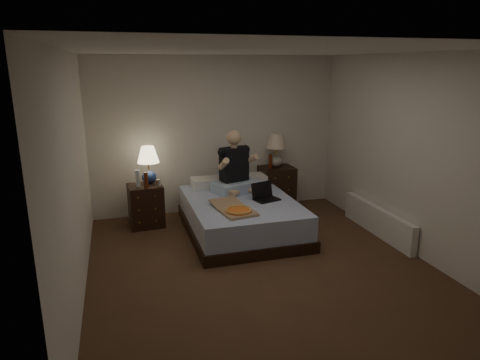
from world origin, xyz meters
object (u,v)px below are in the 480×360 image
object	(u,v)px
laptop	(267,192)
radiator	(378,221)
bed	(241,216)
nightstand_right	(276,187)
soda_can	(158,183)
beer_bottle_right	(270,161)
person	(236,162)
lamp_right	(276,150)
water_bottle	(138,179)
lamp_left	(149,165)
nightstand_left	(146,206)
beer_bottle_left	(146,180)
pizza_box	(239,211)

from	to	relation	value
laptop	radiator	distance (m)	1.64
bed	nightstand_right	world-z (taller)	nightstand_right
soda_can	beer_bottle_right	world-z (taller)	beer_bottle_right
laptop	nightstand_right	bearing A→B (deg)	45.56
person	lamp_right	bearing A→B (deg)	14.92
nightstand_right	water_bottle	bearing A→B (deg)	-173.86
lamp_left	soda_can	bearing A→B (deg)	-59.61
lamp_right	beer_bottle_right	xyz separation A→B (m)	(-0.11, -0.05, -0.17)
nightstand_left	person	distance (m)	1.49
bed	beer_bottle_left	xyz separation A→B (m)	(-1.28, 0.51, 0.50)
pizza_box	nightstand_left	bearing A→B (deg)	122.37
lamp_left	person	distance (m)	1.30
nightstand_right	radiator	world-z (taller)	nightstand_right
nightstand_left	beer_bottle_right	xyz separation A→B (m)	(2.05, 0.21, 0.50)
lamp_left	radiator	bearing A→B (deg)	-24.15
nightstand_right	person	bearing A→B (deg)	-151.55
lamp_right	laptop	world-z (taller)	lamp_right
nightstand_left	laptop	bearing A→B (deg)	-29.51
nightstand_right	bed	bearing A→B (deg)	-136.39
nightstand_left	radiator	size ratio (longest dim) A/B	0.40
nightstand_right	beer_bottle_left	size ratio (longest dim) A/B	3.07
lamp_right	pizza_box	bearing A→B (deg)	-125.92
laptop	nightstand_left	bearing A→B (deg)	138.33
soda_can	water_bottle	bearing A→B (deg)	172.47
nightstand_right	nightstand_left	bearing A→B (deg)	-175.09
nightstand_left	lamp_left	xyz separation A→B (m)	(0.08, 0.09, 0.60)
nightstand_left	beer_bottle_right	size ratio (longest dim) A/B	2.75
lamp_right	beer_bottle_left	distance (m)	2.19
lamp_left	radiator	world-z (taller)	lamp_left
bed	water_bottle	size ratio (longest dim) A/B	7.82
nightstand_right	beer_bottle_right	bearing A→B (deg)	-159.98
water_bottle	soda_can	distance (m)	0.30
water_bottle	beer_bottle_left	xyz separation A→B (m)	(0.11, -0.07, -0.01)
person	radiator	size ratio (longest dim) A/B	0.58
lamp_left	laptop	bearing A→B (deg)	-28.78
lamp_right	laptop	distance (m)	1.22
nightstand_right	lamp_left	distance (m)	2.18
nightstand_right	water_bottle	distance (m)	2.33
lamp_right	pizza_box	world-z (taller)	lamp_right
radiator	person	bearing A→B (deg)	149.92
beer_bottle_left	laptop	distance (m)	1.74
nightstand_left	beer_bottle_right	bearing A→B (deg)	1.44
person	bed	bearing A→B (deg)	-111.59
nightstand_right	water_bottle	world-z (taller)	water_bottle
beer_bottle_left	person	bearing A→B (deg)	-4.32
nightstand_right	pizza_box	distance (m)	1.84
bed	beer_bottle_left	distance (m)	1.46
nightstand_left	water_bottle	xyz separation A→B (m)	(-0.10, -0.06, 0.44)
person	radiator	xyz separation A→B (m)	(1.80, -1.05, -0.75)
lamp_right	water_bottle	xyz separation A→B (m)	(-2.26, -0.33, -0.23)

